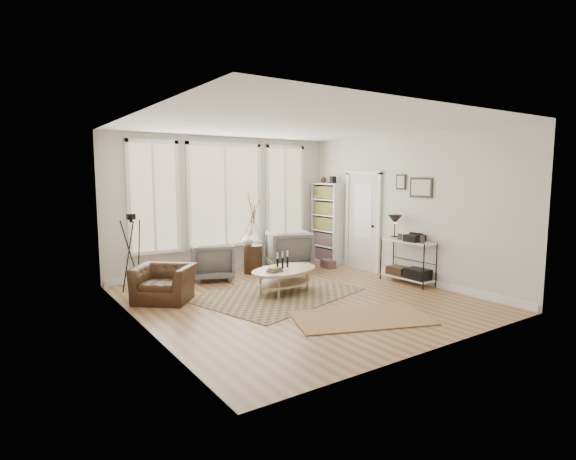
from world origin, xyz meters
TOP-DOWN VIEW (x-y plane):
  - room at (0.02, 0.03)m, footprint 5.50×5.54m
  - bay_window at (0.00, 2.71)m, footprint 4.14×0.12m
  - door at (2.57, 1.15)m, footprint 0.09×1.06m
  - bookcase at (2.44, 2.23)m, footprint 0.31×0.85m
  - low_shelf at (2.38, -0.30)m, footprint 0.38×1.08m
  - wall_art at (2.58, -0.27)m, footprint 0.04×0.88m
  - rug_main at (-0.17, 0.42)m, footprint 3.13×2.67m
  - rug_runner at (0.14, -1.38)m, footprint 2.23×1.73m
  - coffee_table at (0.00, 0.44)m, footprint 1.54×1.18m
  - armchair_left at (-0.60, 2.12)m, footprint 1.03×1.04m
  - armchair_right at (1.23, 2.08)m, footprint 1.19×1.21m
  - side_table at (0.36, 2.17)m, footprint 0.40×0.40m
  - vase at (0.27, 2.22)m, footprint 0.30×0.30m
  - accent_chair at (-1.93, 1.14)m, footprint 1.21×1.20m
  - tripod_camera at (-2.20, 1.99)m, footprint 0.50×0.50m
  - book_stack_near at (2.05, 1.75)m, footprint 0.29×0.33m
  - book_stack_far at (2.05, 1.67)m, footprint 0.25×0.29m

SIDE VIEW (x-z plane):
  - rug_main at x=-0.17m, z-range 0.00..0.01m
  - rug_runner at x=0.14m, z-range 0.01..0.02m
  - book_stack_far at x=2.05m, z-range 0.00..0.17m
  - book_stack_near at x=2.05m, z-range 0.00..0.18m
  - accent_chair at x=-1.93m, z-range 0.00..0.59m
  - coffee_table at x=0.00m, z-range 0.02..0.66m
  - armchair_left at x=-0.60m, z-range 0.00..0.75m
  - armchair_right at x=1.23m, z-range 0.00..0.86m
  - low_shelf at x=2.38m, z-range -0.14..1.16m
  - tripod_camera at x=-2.20m, z-range -0.06..1.35m
  - vase at x=0.27m, z-range 0.60..0.86m
  - side_table at x=0.36m, z-range -0.03..1.66m
  - bookcase at x=2.44m, z-range -0.07..1.99m
  - door at x=2.57m, z-range 0.01..2.23m
  - room at x=0.02m, z-range -0.02..2.88m
  - bay_window at x=0.00m, z-range 0.49..2.73m
  - wall_art at x=2.58m, z-range 1.66..2.10m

